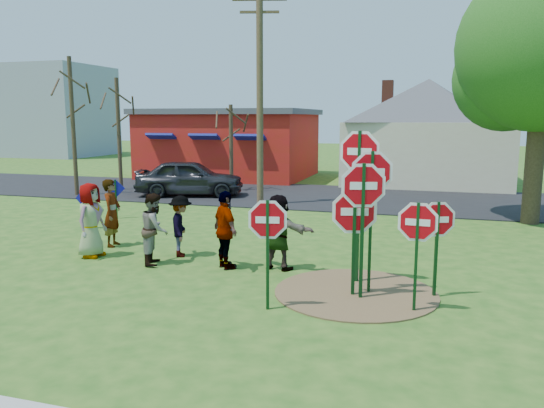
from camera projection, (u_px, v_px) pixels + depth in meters
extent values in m
plane|color=#255317|center=(173.00, 262.00, 12.67)|extent=(120.00, 120.00, 0.00)
cube|color=black|center=(294.00, 195.00, 23.54)|extent=(120.00, 7.50, 0.04)
cylinder|color=brown|center=(356.00, 292.00, 10.44)|extent=(3.20, 3.20, 0.03)
cube|color=#A52210|center=(231.00, 146.00, 30.96)|extent=(9.00, 7.00, 3.60)
cube|color=#4C4C51|center=(230.00, 112.00, 30.65)|extent=(9.40, 7.40, 0.30)
cube|color=navy|center=(162.00, 137.00, 28.18)|extent=(1.60, 0.78, 0.45)
cube|color=navy|center=(205.00, 138.00, 27.46)|extent=(1.60, 0.78, 0.45)
cube|color=navy|center=(251.00, 138.00, 26.75)|extent=(1.60, 0.78, 0.45)
cube|color=beige|center=(426.00, 153.00, 27.85)|extent=(8.00, 7.00, 3.20)
pyramid|color=#4C4C51|center=(429.00, 79.00, 27.24)|extent=(9.40, 9.40, 2.20)
cube|color=brown|center=(388.00, 94.00, 27.00)|extent=(0.55, 0.55, 1.40)
cube|color=brown|center=(469.00, 95.00, 27.74)|extent=(0.55, 0.55, 1.40)
cube|color=#8C939E|center=(48.00, 111.00, 48.37)|extent=(10.00, 8.00, 8.00)
cube|color=#0E3415|center=(268.00, 255.00, 9.42)|extent=(0.06, 0.07, 1.99)
cylinder|color=white|center=(268.00, 220.00, 9.32)|extent=(0.95, 0.19, 0.96)
cylinder|color=#AF030C|center=(268.00, 220.00, 9.32)|extent=(0.82, 0.17, 0.83)
cube|color=white|center=(268.00, 220.00, 9.32)|extent=(0.42, 0.08, 0.12)
cube|color=#0E3415|center=(358.00, 208.00, 10.89)|extent=(0.07, 0.09, 3.16)
cylinder|color=white|center=(360.00, 152.00, 10.70)|extent=(1.14, 0.22, 1.15)
cylinder|color=#AF030C|center=(360.00, 152.00, 10.70)|extent=(0.98, 0.19, 0.99)
cube|color=white|center=(360.00, 152.00, 10.70)|extent=(0.50, 0.09, 0.14)
cylinder|color=gold|center=(360.00, 152.00, 10.70)|extent=(1.14, 0.21, 1.15)
cube|color=#0E3415|center=(370.00, 223.00, 10.26)|extent=(0.07, 0.08, 2.80)
cylinder|color=white|center=(372.00, 172.00, 10.10)|extent=(1.07, 0.21, 1.08)
cylinder|color=#AF030C|center=(372.00, 172.00, 10.10)|extent=(0.92, 0.19, 0.93)
cube|color=white|center=(372.00, 172.00, 10.10)|extent=(0.47, 0.09, 0.13)
cube|color=#0E3415|center=(436.00, 250.00, 10.09)|extent=(0.07, 0.08, 1.86)
cylinder|color=white|center=(438.00, 219.00, 9.99)|extent=(0.87, 0.34, 0.93)
cylinder|color=#AF030C|center=(438.00, 219.00, 9.99)|extent=(0.75, 0.30, 0.80)
cube|color=white|center=(438.00, 219.00, 9.99)|extent=(0.38, 0.15, 0.12)
cylinder|color=gold|center=(438.00, 219.00, 9.99)|extent=(0.87, 0.34, 0.93)
cube|color=#0E3415|center=(354.00, 243.00, 10.14)|extent=(0.08, 0.09, 2.09)
cylinder|color=white|center=(355.00, 212.00, 10.04)|extent=(1.16, 0.30, 1.19)
cylinder|color=#AF030C|center=(355.00, 212.00, 10.04)|extent=(1.00, 0.26, 1.02)
cube|color=white|center=(355.00, 212.00, 10.04)|extent=(0.51, 0.13, 0.15)
cube|color=#0E3415|center=(416.00, 258.00, 9.30)|extent=(0.05, 0.07, 1.97)
cylinder|color=white|center=(418.00, 222.00, 9.20)|extent=(0.95, 0.07, 0.95)
cylinder|color=#AF030C|center=(418.00, 222.00, 9.20)|extent=(0.82, 0.07, 0.82)
cube|color=white|center=(418.00, 222.00, 9.20)|extent=(0.42, 0.03, 0.12)
cylinder|color=gold|center=(418.00, 222.00, 9.20)|extent=(0.95, 0.07, 0.95)
cube|color=#0E3415|center=(362.00, 232.00, 9.93)|extent=(0.08, 0.09, 2.59)
cylinder|color=white|center=(363.00, 186.00, 9.79)|extent=(1.10, 0.34, 1.14)
cylinder|color=#AF030C|center=(363.00, 186.00, 9.79)|extent=(0.95, 0.29, 0.99)
cube|color=white|center=(363.00, 186.00, 9.79)|extent=(0.49, 0.15, 0.14)
cube|color=#0E3415|center=(86.00, 208.00, 16.42)|extent=(0.06, 0.07, 1.29)
cube|color=navy|center=(85.00, 199.00, 16.37)|extent=(0.73, 0.05, 0.73)
cube|color=#0E3415|center=(116.00, 199.00, 18.09)|extent=(0.07, 0.07, 1.34)
cube|color=navy|center=(116.00, 188.00, 18.03)|extent=(0.61, 0.23, 0.64)
imported|color=#3F4C81|center=(91.00, 220.00, 13.05)|extent=(0.59, 0.91, 1.85)
imported|color=#297863|center=(112.00, 213.00, 14.16)|extent=(0.55, 0.73, 1.81)
imported|color=brown|center=(155.00, 229.00, 12.43)|extent=(0.87, 0.98, 1.69)
imported|color=#333338|center=(181.00, 226.00, 13.12)|extent=(0.90, 1.13, 1.53)
imported|color=#50315A|center=(226.00, 230.00, 12.02)|extent=(1.06, 1.05, 1.80)
imported|color=#204D33|center=(278.00, 232.00, 11.97)|extent=(1.67, 0.79, 1.73)
imported|color=#2D2E33|center=(190.00, 178.00, 23.17)|extent=(4.98, 3.06, 1.58)
cylinder|color=#4C3823|center=(260.00, 98.00, 20.28)|extent=(0.26, 0.26, 8.34)
cube|color=#4C3823|center=(260.00, 12.00, 19.77)|extent=(1.46, 0.47, 0.09)
cylinder|color=#382819|center=(535.00, 155.00, 17.01)|extent=(0.57, 0.57, 4.48)
sphere|color=#1B5015|center=(544.00, 47.00, 16.47)|extent=(5.30, 5.30, 5.30)
sphere|color=#1B5015|center=(506.00, 79.00, 17.65)|extent=(3.46, 3.46, 3.46)
cylinder|color=#382819|center=(73.00, 127.00, 23.01)|extent=(0.18, 0.18, 6.01)
cylinder|color=#382819|center=(231.00, 148.00, 24.65)|extent=(0.18, 0.18, 4.02)
cylinder|color=#382819|center=(119.00, 135.00, 24.88)|extent=(0.18, 0.18, 5.25)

